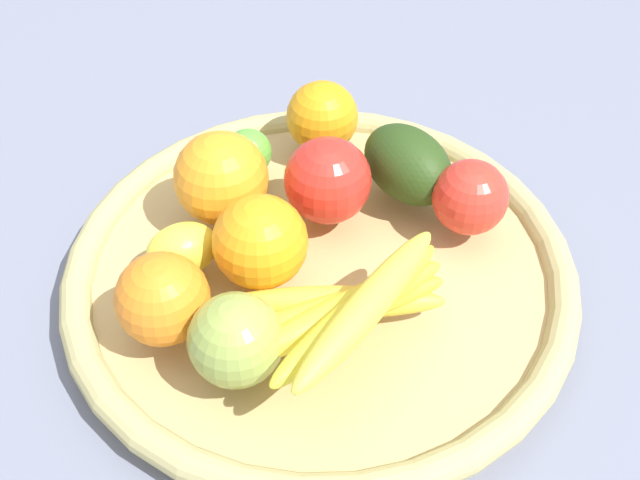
% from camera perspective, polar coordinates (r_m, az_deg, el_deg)
% --- Properties ---
extents(ground_plane, '(2.40, 2.40, 0.00)m').
position_cam_1_polar(ground_plane, '(0.68, -0.00, -3.47)').
color(ground_plane, slate).
rests_on(ground_plane, ground).
extents(basket, '(0.44, 0.44, 0.04)m').
position_cam_1_polar(basket, '(0.66, -0.00, -2.37)').
color(basket, tan).
rests_on(basket, ground_plane).
extents(orange_0, '(0.09, 0.09, 0.07)m').
position_cam_1_polar(orange_0, '(0.74, 0.17, 9.13)').
color(orange_0, orange).
rests_on(orange_0, basket).
extents(orange_1, '(0.12, 0.12, 0.08)m').
position_cam_1_polar(orange_1, '(0.66, -7.36, 4.57)').
color(orange_1, orange).
rests_on(orange_1, basket).
extents(lemon_0, '(0.06, 0.07, 0.04)m').
position_cam_1_polar(lemon_0, '(0.63, -10.22, -0.72)').
color(lemon_0, yellow).
rests_on(lemon_0, basket).
extents(avocado, '(0.11, 0.09, 0.06)m').
position_cam_1_polar(avocado, '(0.69, 6.54, 5.62)').
color(avocado, '#274116').
rests_on(avocado, basket).
extents(apple_1, '(0.10, 0.10, 0.07)m').
position_cam_1_polar(apple_1, '(0.55, -6.28, -7.40)').
color(apple_1, '#8DA347').
rests_on(apple_1, basket).
extents(lime_0, '(0.06, 0.06, 0.04)m').
position_cam_1_polar(lime_0, '(0.72, -5.35, 6.52)').
color(lime_0, '#58AA37').
rests_on(lime_0, basket).
extents(banana_bunch, '(0.15, 0.18, 0.07)m').
position_cam_1_polar(banana_bunch, '(0.56, 2.09, -5.06)').
color(banana_bunch, yellow).
rests_on(banana_bunch, basket).
extents(apple_2, '(0.10, 0.10, 0.08)m').
position_cam_1_polar(apple_2, '(0.66, 0.58, 4.45)').
color(apple_2, red).
rests_on(apple_2, basket).
extents(orange_3, '(0.09, 0.09, 0.08)m').
position_cam_1_polar(orange_3, '(0.61, -4.47, -0.15)').
color(orange_3, orange).
rests_on(orange_3, basket).
extents(orange_2, '(0.10, 0.10, 0.07)m').
position_cam_1_polar(orange_2, '(0.58, -11.62, -4.31)').
color(orange_2, orange).
rests_on(orange_2, basket).
extents(apple_0, '(0.07, 0.07, 0.07)m').
position_cam_1_polar(apple_0, '(0.67, 11.10, 3.15)').
color(apple_0, red).
rests_on(apple_0, basket).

